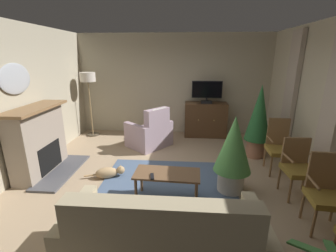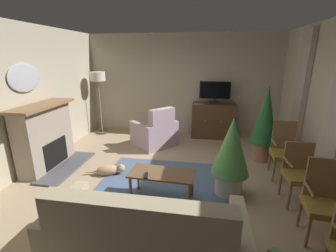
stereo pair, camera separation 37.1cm
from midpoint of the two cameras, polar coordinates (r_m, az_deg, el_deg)
name	(u,v)px [view 2 (the right image)]	position (r m, az deg, el deg)	size (l,w,h in m)	color
ground_plane	(164,179)	(4.43, 1.57, -12.89)	(5.93, 6.12, 0.04)	tan
wall_back	(182,85)	(6.69, 5.08, 10.02)	(5.93, 0.10, 2.78)	#B2A88E
wall_left	(22,100)	(5.06, -30.51, 5.55)	(0.10, 6.12, 2.78)	#B2A88E
curtain_panel_far	(301,89)	(5.60, 31.64, 7.70)	(0.10, 0.44, 2.33)	#B2A393
rug_central	(164,189)	(4.09, 1.67, -15.25)	(2.34, 2.17, 0.01)	slate
fireplace	(46,138)	(5.10, -25.92, -2.75)	(0.86, 1.45, 1.30)	#4C4C51
wall_mirror_oval	(25,78)	(5.02, -30.00, 10.26)	(0.06, 0.79, 0.54)	#B2B7BF
tv_cabinet	(213,121)	(6.52, 12.62, 1.11)	(1.14, 0.49, 0.95)	#352315
television	(215,92)	(6.30, 13.11, 8.12)	(0.80, 0.20, 0.59)	black
coffee_table	(162,176)	(3.64, 1.49, -12.29)	(1.02, 0.51, 0.47)	brown
tv_remote	(146,176)	(3.51, -2.31, -12.13)	(0.17, 0.05, 0.02)	black
sofa_floral	(146,241)	(2.69, -1.11, -26.47)	(2.05, 0.88, 1.00)	tan
armchair_beside_cabinet	(156,133)	(5.79, -1.25, -1.80)	(1.21, 1.23, 1.02)	#AD93A3
side_chair_far_end	(324,199)	(3.58, 36.60, -14.29)	(0.48, 0.47, 1.00)	olive
side_chair_beside_plant	(300,171)	(4.18, 31.99, -9.49)	(0.48, 0.47, 0.93)	olive
side_chair_tucked_against_wall	(284,149)	(4.88, 28.59, -5.08)	(0.47, 0.52, 1.03)	olive
potted_plant_small_fern_corner	(265,120)	(5.31, 24.63, 1.26)	(0.54, 0.54, 1.62)	#99664C
potted_plant_tall_palm_by_window	(231,153)	(3.83, 17.95, -6.35)	(0.60, 0.60, 1.30)	beige
cat	(110,170)	(4.57, -11.86, -10.52)	(0.74, 0.31, 0.22)	tan
floor_lamp	(98,83)	(6.74, -15.25, 10.12)	(0.40, 0.40, 1.76)	#4C4233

